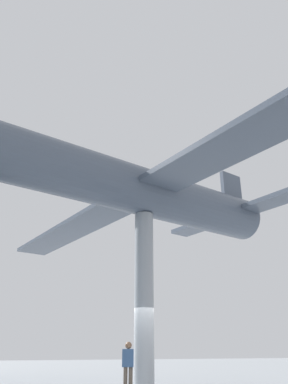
{
  "coord_description": "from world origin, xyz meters",
  "views": [
    {
      "loc": [
        -11.5,
        3.75,
        1.35
      ],
      "look_at": [
        0.0,
        0.0,
        6.41
      ],
      "focal_mm": 35.0,
      "sensor_mm": 36.0,
      "label": 1
    }
  ],
  "objects": [
    {
      "name": "support_pylon_central",
      "position": [
        0.0,
        0.0,
        2.79
      ],
      "size": [
        0.61,
        0.61,
        5.58
      ],
      "color": "#999EA3",
      "rests_on": "ground_plane"
    },
    {
      "name": "visitor_person",
      "position": [
        2.22,
        -0.15,
        0.89
      ],
      "size": [
        0.37,
        0.46,
        1.56
      ],
      "rotation": [
        0.0,
        0.0,
        4.29
      ],
      "color": "#4C4238",
      "rests_on": "ground_plane"
    },
    {
      "name": "suspended_airplane",
      "position": [
        -0.05,
        0.14,
        6.43
      ],
      "size": [
        21.29,
        12.47,
        2.81
      ],
      "rotation": [
        0.0,
        0.0,
        0.31
      ],
      "color": "#4C5666",
      "rests_on": "support_pylon_central"
    }
  ]
}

